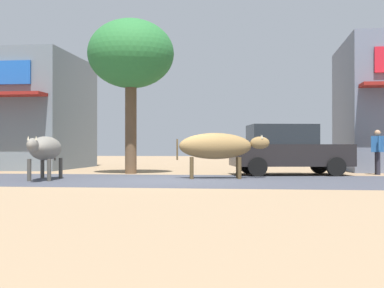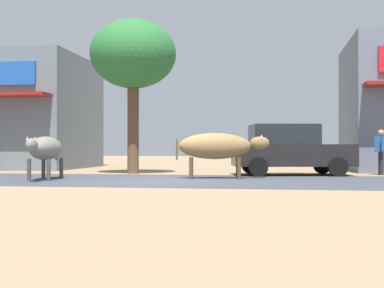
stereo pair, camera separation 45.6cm
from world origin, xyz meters
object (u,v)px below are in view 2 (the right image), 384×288
at_px(roadside_tree, 133,56).
at_px(pedestrian_by_shop, 381,149).
at_px(parked_hatchback_car, 289,149).
at_px(cow_far_dark, 217,146).
at_px(cow_near_brown, 45,149).

distance_m(roadside_tree, pedestrian_by_shop, 8.87).
bearing_deg(parked_hatchback_car, roadside_tree, 177.89).
height_order(parked_hatchback_car, pedestrian_by_shop, parked_hatchback_car).
relative_size(cow_far_dark, pedestrian_by_shop, 1.82).
height_order(cow_near_brown, cow_far_dark, cow_far_dark).
height_order(cow_near_brown, pedestrian_by_shop, pedestrian_by_shop).
xyz_separation_m(parked_hatchback_car, cow_near_brown, (-6.83, -3.47, 0.02)).
relative_size(roadside_tree, parked_hatchback_car, 1.31).
distance_m(roadside_tree, parked_hatchback_car, 6.20).
xyz_separation_m(cow_far_dark, pedestrian_by_shop, (5.10, 2.82, -0.07)).
bearing_deg(cow_far_dark, roadside_tree, 142.06).
relative_size(roadside_tree, cow_far_dark, 1.97).
distance_m(cow_far_dark, pedestrian_by_shop, 5.83).
height_order(cow_far_dark, pedestrian_by_shop, pedestrian_by_shop).
relative_size(cow_near_brown, pedestrian_by_shop, 1.75).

